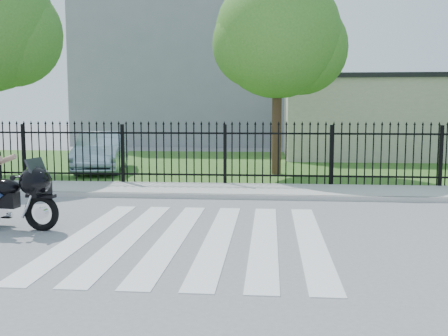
{
  "coord_description": "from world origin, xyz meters",
  "views": [
    {
      "loc": [
        1.28,
        -8.89,
        2.27
      ],
      "look_at": [
        0.31,
        2.12,
        1.0
      ],
      "focal_mm": 42.0,
      "sensor_mm": 36.0,
      "label": 1
    }
  ],
  "objects": [
    {
      "name": "building_low_roof",
      "position": [
        7.0,
        16.0,
        3.6
      ],
      "size": [
        10.2,
        6.2,
        0.2
      ],
      "primitive_type": "cube",
      "color": "black",
      "rests_on": "building_low"
    },
    {
      "name": "building_low",
      "position": [
        7.0,
        16.0,
        1.75
      ],
      "size": [
        10.0,
        6.0,
        3.5
      ],
      "primitive_type": "cube",
      "color": "beige",
      "rests_on": "ground"
    },
    {
      "name": "building_tall",
      "position": [
        -3.0,
        26.0,
        6.0
      ],
      "size": [
        15.0,
        10.0,
        12.0
      ],
      "primitive_type": "cube",
      "color": "gray",
      "rests_on": "ground"
    },
    {
      "name": "crosswalk",
      "position": [
        0.0,
        0.0,
        0.01
      ],
      "size": [
        5.0,
        5.5,
        0.01
      ],
      "primitive_type": null,
      "color": "silver",
      "rests_on": "ground"
    },
    {
      "name": "parked_car",
      "position": [
        -4.69,
        9.2,
        0.72
      ],
      "size": [
        2.21,
        4.45,
        1.4
      ],
      "primitive_type": "imported",
      "rotation": [
        0.0,
        0.0,
        0.18
      ],
      "color": "#A3BBCD",
      "rests_on": "grass_strip"
    },
    {
      "name": "iron_fence",
      "position": [
        0.0,
        6.0,
        0.9
      ],
      "size": [
        26.0,
        0.04,
        1.8
      ],
      "color": "black",
      "rests_on": "ground"
    },
    {
      "name": "curb",
      "position": [
        0.0,
        4.0,
        0.06
      ],
      "size": [
        40.0,
        0.12,
        0.12
      ],
      "primitive_type": "cube",
      "color": "#ADAAA3",
      "rests_on": "ground"
    },
    {
      "name": "ground",
      "position": [
        0.0,
        0.0,
        0.0
      ],
      "size": [
        120.0,
        120.0,
        0.0
      ],
      "primitive_type": "plane",
      "color": "slate",
      "rests_on": "ground"
    },
    {
      "name": "sidewalk",
      "position": [
        0.0,
        5.0,
        0.06
      ],
      "size": [
        40.0,
        2.0,
        0.12
      ],
      "primitive_type": "cube",
      "color": "#ADAAA3",
      "rests_on": "ground"
    },
    {
      "name": "grass_strip",
      "position": [
        0.0,
        12.0,
        0.01
      ],
      "size": [
        40.0,
        12.0,
        0.02
      ],
      "primitive_type": "cube",
      "color": "#305E20",
      "rests_on": "ground"
    },
    {
      "name": "tree_mid",
      "position": [
        1.5,
        9.0,
        4.67
      ],
      "size": [
        4.2,
        4.2,
        6.78
      ],
      "color": "#382316",
      "rests_on": "ground"
    }
  ]
}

